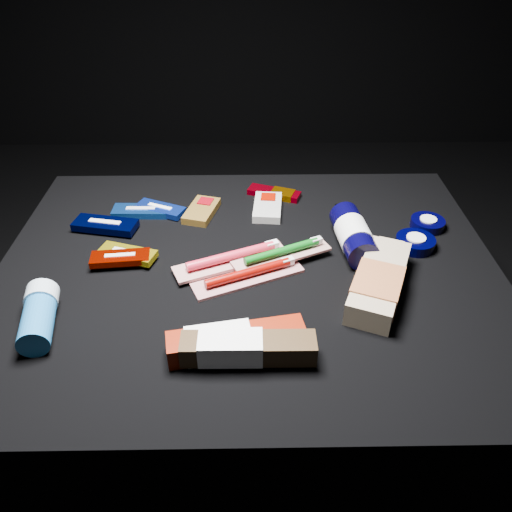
{
  "coord_description": "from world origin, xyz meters",
  "views": [
    {
      "loc": [
        0.0,
        -0.77,
        0.99
      ],
      "look_at": [
        0.01,
        0.01,
        0.42
      ],
      "focal_mm": 35.0,
      "sensor_mm": 36.0,
      "label": 1
    }
  ],
  "objects_px": {
    "lotion_bottle": "(353,235)",
    "toothpaste_carton_red": "(230,342)",
    "bodywash_bottle": "(379,283)",
    "deodorant_stick": "(39,316)"
  },
  "relations": [
    {
      "from": "bodywash_bottle",
      "to": "toothpaste_carton_red",
      "type": "height_order",
      "value": "bodywash_bottle"
    },
    {
      "from": "lotion_bottle",
      "to": "toothpaste_carton_red",
      "type": "distance_m",
      "value": 0.37
    },
    {
      "from": "toothpaste_carton_red",
      "to": "lotion_bottle",
      "type": "bearing_deg",
      "value": 39.27
    },
    {
      "from": "lotion_bottle",
      "to": "deodorant_stick",
      "type": "distance_m",
      "value": 0.6
    },
    {
      "from": "lotion_bottle",
      "to": "bodywash_bottle",
      "type": "relative_size",
      "value": 0.85
    },
    {
      "from": "lotion_bottle",
      "to": "toothpaste_carton_red",
      "type": "xyz_separation_m",
      "value": [
        -0.24,
        -0.28,
        -0.01
      ]
    },
    {
      "from": "lotion_bottle",
      "to": "toothpaste_carton_red",
      "type": "height_order",
      "value": "lotion_bottle"
    },
    {
      "from": "deodorant_stick",
      "to": "toothpaste_carton_red",
      "type": "bearing_deg",
      "value": -21.73
    },
    {
      "from": "toothpaste_carton_red",
      "to": "bodywash_bottle",
      "type": "bearing_deg",
      "value": 17.58
    },
    {
      "from": "bodywash_bottle",
      "to": "toothpaste_carton_red",
      "type": "distance_m",
      "value": 0.3
    }
  ]
}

